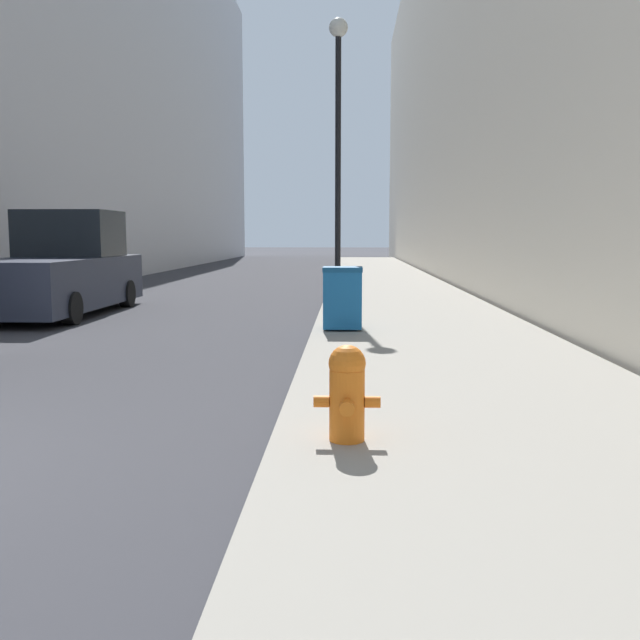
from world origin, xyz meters
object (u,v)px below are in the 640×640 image
at_px(fire_hydrant, 347,391).
at_px(pickup_truck, 59,272).
at_px(trash_bin, 343,298).
at_px(lamppost, 338,128).

xyz_separation_m(fire_hydrant, pickup_truck, (-6.32, 9.95, 0.40)).
distance_m(trash_bin, lamppost, 5.29).
bearing_deg(lamppost, pickup_truck, -173.86).
relative_size(trash_bin, lamppost, 0.17).
relative_size(trash_bin, pickup_truck, 0.19).
bearing_deg(fire_hydrant, lamppost, 91.28).
distance_m(trash_bin, pickup_truck, 7.12).
relative_size(fire_hydrant, trash_bin, 0.71).
height_order(trash_bin, lamppost, lamppost).
bearing_deg(pickup_truck, fire_hydrant, -57.58).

